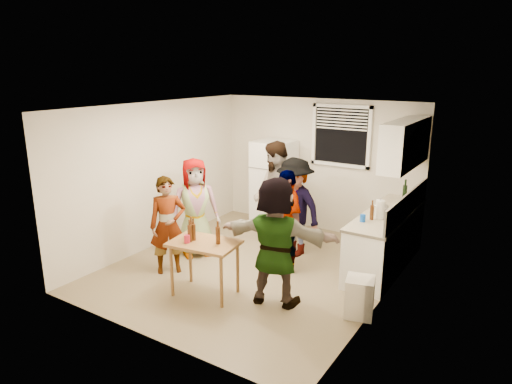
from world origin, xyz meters
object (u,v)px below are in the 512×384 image
Objects in this scene: serving_table at (206,294)px; beer_bottle_counter at (371,220)px; guest_black at (286,269)px; refrigerator at (274,184)px; wine_bottle at (404,202)px; kettle at (382,214)px; red_cup at (187,243)px; guest_back_right at (294,254)px; trash_bin at (360,297)px; guest_back_left at (275,244)px; guest_stripe at (170,271)px; guest_orange at (275,302)px; guest_grey at (197,253)px; blue_cup at (363,222)px; beer_bottle_table at (218,244)px.

beer_bottle_counter is at bearing 45.70° from serving_table.
serving_table reaches higher than guest_black.
wine_bottle is at bearing -0.32° from refrigerator.
refrigerator reaches higher than beer_bottle_counter.
kettle is 2.96m from red_cup.
serving_table is (-1.71, -1.75, -0.90)m from beer_bottle_counter.
trash_bin is at bearing -22.49° from guest_back_right.
guest_back_left is (0.05, 2.25, -0.77)m from red_cup.
guest_stripe is 1.85m from guest_orange.
wine_bottle is 2.27m from guest_black.
serving_table is (-1.76, -2.09, -0.90)m from kettle.
trash_bin reaches higher than guest_orange.
red_cup is 0.07× the size of guest_grey.
guest_back_left is 1.05m from guest_black.
guest_orange reaches higher than guest_black.
red_cup is (-0.18, -0.14, 0.77)m from serving_table.
blue_cup reaches higher than serving_table.
guest_stripe is at bearing -111.90° from guest_back_right.
beer_bottle_table is at bearing -131.64° from beer_bottle_counter.
red_cup reaches higher than serving_table.
refrigerator reaches higher than wine_bottle.
kettle is 0.16× the size of guest_stripe.
kettle is 0.14× the size of guest_orange.
guest_black is (1.19, -1.64, -0.85)m from refrigerator.
guest_grey is 1.00× the size of guest_back_right.
kettle is at bearing 40.60° from guest_back_left.
wine_bottle is at bearing -4.31° from guest_stripe.
trash_bin is 2.35m from red_cup.
wine_bottle reaches higher than guest_back_left.
guest_black is (0.55, 1.30, 0.00)m from serving_table.
refrigerator is 1.14× the size of guest_stripe.
trash_bin is at bearing 5.81° from guest_back_left.
blue_cup is 2.11m from beer_bottle_table.
kettle reaches higher than serving_table.
guest_black is (1.48, 1.02, 0.00)m from guest_stripe.
refrigerator is at bearing 138.41° from trash_bin.
beer_bottle_counter is 2.68m from red_cup.
beer_bottle_counter is (-0.05, -0.33, 0.00)m from kettle.
wine_bottle reaches higher than beer_bottle_table.
wine_bottle reaches higher than guest_grey.
guest_back_right is at bearing 165.91° from blue_cup.
beer_bottle_table is (-1.51, -1.70, -0.13)m from beer_bottle_counter.
guest_back_left is at bearing 93.32° from serving_table.
beer_bottle_table is at bearing -39.89° from guest_back_left.
refrigerator is at bearing 102.27° from serving_table.
serving_table reaches higher than guest_orange.
guest_stripe is at bearing -173.77° from trash_bin.
trash_bin is 2.11m from guest_back_right.
blue_cup reaches higher than guest_orange.
guest_stripe is (-2.64, -1.47, -0.90)m from beer_bottle_counter.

